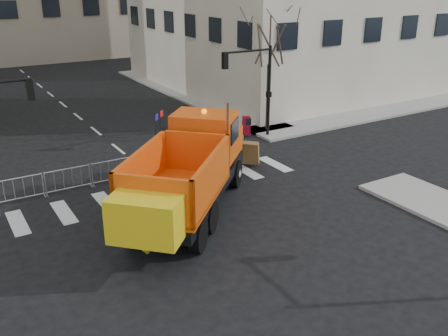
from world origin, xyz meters
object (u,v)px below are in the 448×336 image
cop_b (223,146)px  cop_c (224,147)px  newspaper_box (246,125)px  plow_truck (188,170)px  cop_a (201,149)px

cop_b → cop_c: (0.06, 0.00, -0.08)m
newspaper_box → plow_truck: bearing=-112.8°
cop_a → cop_c: 1.32m
cop_c → cop_b: bearing=-57.8°
newspaper_box → cop_a: bearing=-123.3°
plow_truck → newspaper_box: plow_truck is taller
plow_truck → cop_a: size_ratio=5.10×
plow_truck → cop_c: plow_truck is taller
cop_a → cop_b: 1.25m
cop_c → newspaper_box: (3.52, 3.18, -0.17)m
cop_c → newspaper_box: bearing=164.4°
plow_truck → cop_a: (2.94, 4.31, -0.95)m
cop_b → cop_c: size_ratio=1.09×
cop_a → newspaper_box: 5.79m
cop_c → newspaper_box: size_ratio=1.58×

